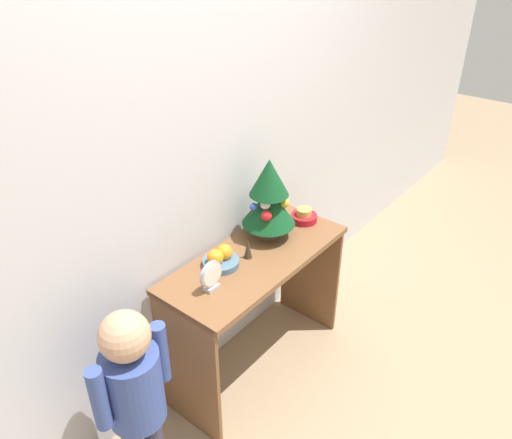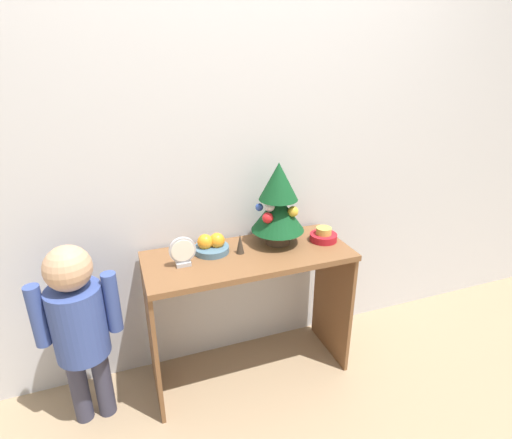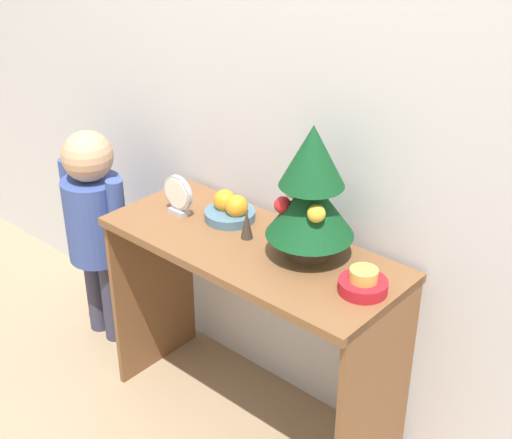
{
  "view_description": "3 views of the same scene",
  "coord_description": "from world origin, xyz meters",
  "px_view_note": "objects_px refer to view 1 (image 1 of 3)",
  "views": [
    {
      "loc": [
        -1.6,
        -1.07,
        2.18
      ],
      "look_at": [
        -0.03,
        0.2,
        0.98
      ],
      "focal_mm": 35.0,
      "sensor_mm": 36.0,
      "label": 1
    },
    {
      "loc": [
        -0.59,
        -1.49,
        1.67
      ],
      "look_at": [
        0.04,
        0.21,
        0.93
      ],
      "focal_mm": 28.0,
      "sensor_mm": 36.0,
      "label": 2
    },
    {
      "loc": [
        1.36,
        -1.29,
        1.91
      ],
      "look_at": [
        0.06,
        0.18,
        0.87
      ],
      "focal_mm": 50.0,
      "sensor_mm": 36.0,
      "label": 3
    }
  ],
  "objects_px": {
    "singing_bowl": "(304,216)",
    "child_figure": "(133,384)",
    "desk_clock": "(211,276)",
    "fruit_bowl": "(220,259)",
    "figurine": "(248,249)",
    "mini_tree": "(269,198)"
  },
  "relations": [
    {
      "from": "fruit_bowl",
      "to": "singing_bowl",
      "type": "height_order",
      "value": "fruit_bowl"
    },
    {
      "from": "mini_tree",
      "to": "desk_clock",
      "type": "relative_size",
      "value": 2.99
    },
    {
      "from": "mini_tree",
      "to": "child_figure",
      "type": "relative_size",
      "value": 0.47
    },
    {
      "from": "singing_bowl",
      "to": "desk_clock",
      "type": "distance_m",
      "value": 0.77
    },
    {
      "from": "child_figure",
      "to": "figurine",
      "type": "bearing_deg",
      "value": 3.57
    },
    {
      "from": "singing_bowl",
      "to": "child_figure",
      "type": "relative_size",
      "value": 0.16
    },
    {
      "from": "figurine",
      "to": "mini_tree",
      "type": "bearing_deg",
      "value": 11.54
    },
    {
      "from": "mini_tree",
      "to": "desk_clock",
      "type": "distance_m",
      "value": 0.55
    },
    {
      "from": "mini_tree",
      "to": "desk_clock",
      "type": "height_order",
      "value": "mini_tree"
    },
    {
      "from": "fruit_bowl",
      "to": "figurine",
      "type": "distance_m",
      "value": 0.15
    },
    {
      "from": "mini_tree",
      "to": "fruit_bowl",
      "type": "bearing_deg",
      "value": 177.35
    },
    {
      "from": "mini_tree",
      "to": "figurine",
      "type": "distance_m",
      "value": 0.29
    },
    {
      "from": "mini_tree",
      "to": "singing_bowl",
      "type": "xyz_separation_m",
      "value": [
        0.25,
        -0.06,
        -0.2
      ]
    },
    {
      "from": "child_figure",
      "to": "mini_tree",
      "type": "bearing_deg",
      "value": 5.35
    },
    {
      "from": "singing_bowl",
      "to": "mini_tree",
      "type": "bearing_deg",
      "value": 166.39
    },
    {
      "from": "fruit_bowl",
      "to": "figurine",
      "type": "bearing_deg",
      "value": -24.96
    },
    {
      "from": "child_figure",
      "to": "fruit_bowl",
      "type": "bearing_deg",
      "value": 9.65
    },
    {
      "from": "figurine",
      "to": "child_figure",
      "type": "xyz_separation_m",
      "value": [
        -0.79,
        -0.05,
        -0.22
      ]
    },
    {
      "from": "fruit_bowl",
      "to": "desk_clock",
      "type": "distance_m",
      "value": 0.19
    },
    {
      "from": "child_figure",
      "to": "desk_clock",
      "type": "bearing_deg",
      "value": 1.98
    },
    {
      "from": "singing_bowl",
      "to": "child_figure",
      "type": "height_order",
      "value": "child_figure"
    },
    {
      "from": "figurine",
      "to": "child_figure",
      "type": "relative_size",
      "value": 0.11
    }
  ]
}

